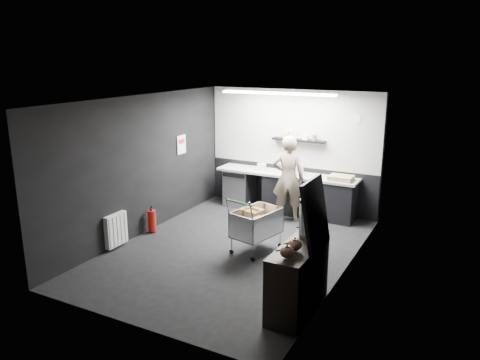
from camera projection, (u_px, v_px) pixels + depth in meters
The scene contains 22 objects.
floor at pixel (234, 250), 8.45m from camera, with size 5.50×5.50×0.00m, color black.
ceiling at pixel (233, 99), 7.75m from camera, with size 5.50×5.50×0.00m, color silver.
wall_back at pixel (292, 150), 10.45m from camera, with size 5.50×5.50×0.00m, color black.
wall_front at pixel (127, 228), 5.75m from camera, with size 5.50×5.50×0.00m, color black.
wall_left at pixel (142, 166), 9.00m from camera, with size 5.50×5.50×0.00m, color black.
wall_right at pixel (347, 193), 7.20m from camera, with size 5.50×5.50×0.00m, color black.
kitchen_wall_panel at pixel (292, 128), 10.31m from camera, with size 3.95×0.02×1.70m, color #B5B5B0.
dado_panel at pixel (291, 187), 10.66m from camera, with size 3.95×0.02×1.00m, color black.
floating_shelf at pixel (299, 140), 10.18m from camera, with size 1.20×0.22×0.04m, color black.
wall_clock at pixel (356, 119), 9.59m from camera, with size 0.20×0.20×0.03m, color white.
poster at pixel (181, 145), 10.05m from camera, with size 0.02×0.30×0.40m, color white.
poster_red_band at pixel (181, 141), 10.03m from camera, with size 0.01×0.22×0.10m, color red.
radiator at pixel (116, 230), 8.46m from camera, with size 0.10×0.50×0.60m, color white.
ceiling_strip at pixel (277, 93), 9.34m from camera, with size 2.40×0.20×0.04m, color white.
prep_counter at pixel (291, 193), 10.34m from camera, with size 3.20×0.61×0.90m.
person at pixel (288, 178), 9.79m from camera, with size 0.67×0.44×1.83m, color beige.
shopping_cart at pixel (256, 225), 8.30m from camera, with size 0.76×1.06×1.04m.
sideboard at pixel (300, 270), 6.34m from camera, with size 0.53×1.25×1.87m.
fire_extinguisher at pixel (152, 220), 9.23m from camera, with size 0.16×0.16×0.53m.
cardboard_box at pixel (341, 178), 9.67m from camera, with size 0.49×0.37×0.10m, color tan.
pink_tub at pixel (298, 170), 10.13m from camera, with size 0.22×0.22×0.22m, color silver.
white_container at pixel (262, 167), 10.48m from camera, with size 0.18×0.14×0.16m, color white.
Camera 1 is at (3.74, -6.89, 3.40)m, focal length 35.00 mm.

